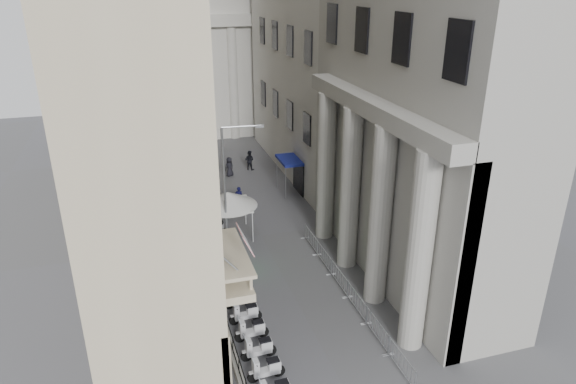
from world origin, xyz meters
The scene contains 29 objects.
iron_fence centered at (-4.30, 18.00, 0.00)m, with size 0.30×28.00×1.40m, color black, non-canonical shape.
blue_awning centered at (4.15, 26.00, 0.00)m, with size 1.60×3.00×3.00m, color navy, non-canonical shape.
scooter_1 centered at (-3.11, 5.65, 0.00)m, with size 0.56×1.40×1.50m, color silver, non-canonical shape.
scooter_2 centered at (-3.11, 7.08, 0.00)m, with size 0.56×1.40×1.50m, color silver, non-canonical shape.
scooter_3 centered at (-3.11, 8.51, 0.00)m, with size 0.56×1.40×1.50m, color silver, non-canonical shape.
scooter_4 centered at (-3.11, 9.95, 0.00)m, with size 0.56×1.40×1.50m, color silver, non-canonical shape.
scooter_5 centered at (-3.11, 11.38, 0.00)m, with size 0.56×1.40×1.50m, color silver, non-canonical shape.
scooter_6 centered at (-3.11, 12.81, 0.00)m, with size 0.56×1.40×1.50m, color silver, non-canonical shape.
scooter_7 centered at (-3.11, 14.25, 0.00)m, with size 0.56×1.40×1.50m, color silver, non-canonical shape.
scooter_8 centered at (-3.11, 15.68, 0.00)m, with size 0.56×1.40×1.50m, color silver, non-canonical shape.
scooter_9 centered at (-3.11, 17.11, 0.00)m, with size 0.56×1.40×1.50m, color silver, non-canonical shape.
scooter_10 centered at (-3.11, 18.55, 0.00)m, with size 0.56×1.40×1.50m, color silver, non-canonical shape.
scooter_11 centered at (-3.11, 19.98, 0.00)m, with size 0.56×1.40×1.50m, color silver, non-canonical shape.
scooter_12 centered at (-3.11, 21.41, 0.00)m, with size 0.56×1.40×1.50m, color silver, non-canonical shape.
scooter_13 centered at (-3.11, 22.85, 0.00)m, with size 0.56×1.40×1.50m, color silver, non-canonical shape.
scooter_14 centered at (-3.11, 24.28, 0.00)m, with size 0.56×1.40×1.50m, color silver, non-canonical shape.
scooter_15 centered at (-3.11, 25.71, 0.00)m, with size 0.56×1.40×1.50m, color silver, non-canonical shape.
barrier_0 centered at (2.84, 4.24, 0.00)m, with size 0.60×2.40×1.10m, color #A8ABB0, non-canonical shape.
barrier_1 centered at (2.84, 6.74, 0.00)m, with size 0.60×2.40×1.10m, color #A8ABB0, non-canonical shape.
barrier_2 centered at (2.84, 9.24, 0.00)m, with size 0.60×2.40×1.10m, color #A8ABB0, non-canonical shape.
barrier_3 centered at (2.84, 11.74, 0.00)m, with size 0.60×2.40×1.10m, color #A8ABB0, non-canonical shape.
barrier_4 centered at (2.84, 14.24, 0.00)m, with size 0.60×2.40×1.10m, color #A8ABB0, non-canonical shape.
barrier_5 centered at (2.84, 16.74, 0.00)m, with size 0.60×2.40×1.10m, color #A8ABB0, non-canonical shape.
security_tent centered at (-2.13, 20.00, 2.72)m, with size 4.00×4.00×3.25m.
street_lamp centered at (-2.18, 18.43, 4.91)m, with size 2.69×0.42×8.24m.
info_kiosk centered at (-2.49, 14.88, 0.96)m, with size 0.30×0.90×1.91m.
pedestrian_a centered at (-0.47, 24.30, 0.87)m, with size 0.63×0.42×1.74m, color black.
pedestrian_b centered at (2.23, 32.48, 0.93)m, with size 0.90×0.70×1.85m, color black.
pedestrian_c centered at (0.11, 31.29, 0.90)m, with size 0.88×0.57×1.80m, color black.
Camera 1 is at (-7.40, -11.87, 16.68)m, focal length 32.00 mm.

